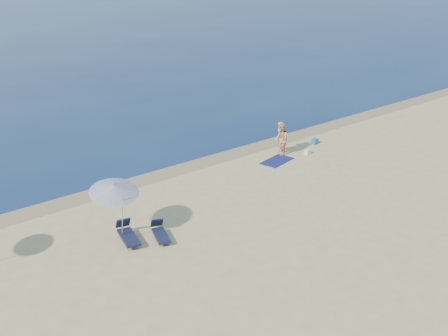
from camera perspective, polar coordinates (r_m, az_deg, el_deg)
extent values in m
cube|color=#847254|center=(31.45, -2.15, 0.61)|extent=(240.00, 1.60, 0.00)
imported|color=tan|center=(32.79, 5.79, 3.13)|extent=(0.63, 0.78, 1.87)
imported|color=tan|center=(32.40, 5.83, 2.93)|extent=(1.13, 1.17, 1.90)
cube|color=#0E164A|center=(31.69, 5.39, 0.73)|extent=(2.15, 1.48, 0.03)
cube|color=silver|center=(32.95, 8.48, 1.62)|extent=(0.33, 0.28, 0.27)
cube|color=#205BB1|center=(34.77, 9.20, 2.69)|extent=(0.48, 0.38, 0.31)
cylinder|color=silver|center=(22.93, -10.29, -5.00)|extent=(0.17, 0.56, 2.29)
cone|color=white|center=(22.87, -11.11, -2.05)|extent=(2.42, 2.44, 0.80)
sphere|color=silver|center=(22.79, -11.15, -1.59)|extent=(0.07, 0.07, 0.07)
cube|color=#131836|center=(23.30, -9.65, -6.96)|extent=(0.97, 1.68, 0.11)
cube|color=#131836|center=(23.85, -10.22, -5.50)|extent=(0.66, 0.52, 0.51)
cylinder|color=#A5A5AD|center=(23.41, -9.08, -7.10)|extent=(0.03, 0.03, 0.23)
cube|color=#121933|center=(23.32, -6.42, -6.83)|extent=(0.95, 1.46, 0.09)
cube|color=#121933|center=(23.80, -6.83, -5.54)|extent=(0.59, 0.49, 0.44)
cylinder|color=#A5A5AD|center=(23.41, -5.93, -6.97)|extent=(0.03, 0.03, 0.20)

